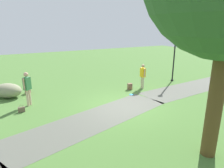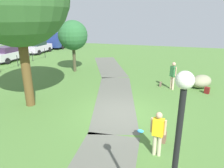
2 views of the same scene
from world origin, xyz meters
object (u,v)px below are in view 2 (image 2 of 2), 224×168
(woman_with_handbag, at_px, (173,74))
(spare_backpack_on_lawn, at_px, (163,137))
(young_tree_near_path, at_px, (73,36))
(lamp_post, at_px, (176,157))
(parked_wagon_silver, at_px, (9,54))
(frisbee_on_grass, at_px, (140,131))
(lawn_boulder, at_px, (201,81))
(backpack_by_boulder, at_px, (207,90))
(handbag_on_grass, at_px, (161,84))
(parked_hatchback_blue, at_px, (38,47))
(man_near_boulder, at_px, (158,131))
(delivery_van, at_px, (61,38))

(woman_with_handbag, height_order, spare_backpack_on_lawn, woman_with_handbag)
(young_tree_near_path, xyz_separation_m, lamp_post, (-12.46, -8.12, -0.65))
(spare_backpack_on_lawn, relative_size, parked_wagon_silver, 0.10)
(frisbee_on_grass, bearing_deg, lamp_post, -164.82)
(woman_with_handbag, height_order, frisbee_on_grass, woman_with_handbag)
(lawn_boulder, xyz_separation_m, spare_backpack_on_lawn, (-7.09, 2.04, -0.23))
(backpack_by_boulder, distance_m, spare_backpack_on_lawn, 6.42)
(lamp_post, height_order, backpack_by_boulder, lamp_post)
(handbag_on_grass, xyz_separation_m, backpack_by_boulder, (-0.59, -2.82, 0.05))
(backpack_by_boulder, bearing_deg, spare_backpack_on_lawn, 159.20)
(lamp_post, xyz_separation_m, parked_hatchback_blue, (19.20, 16.41, -1.54))
(parked_wagon_silver, bearing_deg, spare_backpack_on_lawn, -122.46)
(spare_backpack_on_lawn, bearing_deg, handbag_on_grass, 4.70)
(man_near_boulder, distance_m, backpack_by_boulder, 7.33)
(parked_wagon_silver, bearing_deg, backpack_by_boulder, -102.96)
(lamp_post, relative_size, lawn_boulder, 1.97)
(lawn_boulder, distance_m, man_near_boulder, 8.27)
(lawn_boulder, xyz_separation_m, frisbee_on_grass, (-6.60, 2.97, -0.41))
(woman_with_handbag, relative_size, man_near_boulder, 1.10)
(parked_wagon_silver, height_order, parked_hatchback_blue, same)
(young_tree_near_path, bearing_deg, woman_with_handbag, -106.19)
(woman_with_handbag, distance_m, parked_wagon_silver, 16.78)
(woman_with_handbag, bearing_deg, backpack_by_boulder, -94.17)
(spare_backpack_on_lawn, relative_size, frisbee_on_grass, 1.53)
(handbag_on_grass, xyz_separation_m, parked_hatchback_blue, (8.63, 15.58, 0.66))
(frisbee_on_grass, bearing_deg, spare_backpack_on_lawn, -117.68)
(parked_wagon_silver, bearing_deg, handbag_on_grass, -103.15)
(lawn_boulder, relative_size, man_near_boulder, 1.20)
(handbag_on_grass, xyz_separation_m, frisbee_on_grass, (-6.11, 0.38, -0.13))
(parked_hatchback_blue, bearing_deg, backpack_by_boulder, -116.62)
(handbag_on_grass, xyz_separation_m, parked_wagon_silver, (3.63, 15.54, 0.66))
(lamp_post, xyz_separation_m, parked_wagon_silver, (14.20, 16.36, -1.54))
(woman_with_handbag, xyz_separation_m, parked_wagon_silver, (4.07, 16.28, -0.24))
(woman_with_handbag, distance_m, parked_hatchback_blue, 18.67)
(frisbee_on_grass, bearing_deg, delivery_van, 36.69)
(woman_with_handbag, relative_size, spare_backpack_on_lawn, 4.47)
(man_near_boulder, xyz_separation_m, parked_wagon_silver, (11.10, 15.91, -0.13))
(woman_with_handbag, relative_size, frisbee_on_grass, 6.82)
(frisbee_on_grass, height_order, delivery_van, delivery_van)
(backpack_by_boulder, xyz_separation_m, spare_backpack_on_lawn, (-6.00, 2.28, 0.00))
(lawn_boulder, xyz_separation_m, handbag_on_grass, (-0.49, 2.58, -0.28))
(young_tree_near_path, bearing_deg, backpack_by_boulder, -103.80)
(spare_backpack_on_lawn, height_order, parked_hatchback_blue, parked_hatchback_blue)
(lawn_boulder, distance_m, backpack_by_boulder, 1.14)
(backpack_by_boulder, bearing_deg, handbag_on_grass, 78.11)
(lawn_boulder, bearing_deg, parked_hatchback_blue, 65.87)
(delivery_van, bearing_deg, lamp_post, -146.60)
(handbag_on_grass, distance_m, spare_backpack_on_lawn, 6.62)
(man_near_boulder, relative_size, frisbee_on_grass, 6.20)
(lawn_boulder, height_order, frisbee_on_grass, lawn_boulder)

